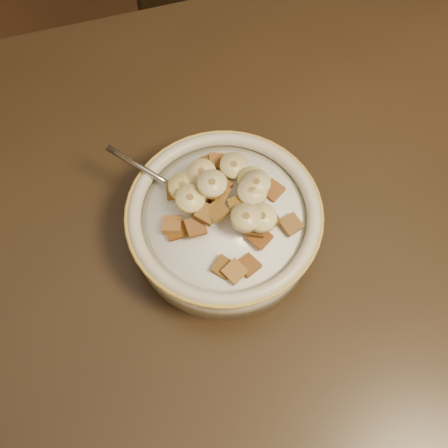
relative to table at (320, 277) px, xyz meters
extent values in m
cube|color=#422816|center=(0.00, 0.00, -0.78)|extent=(4.00, 4.50, 0.10)
cube|color=#302213|center=(0.00, 0.00, 0.00)|extent=(1.43, 0.95, 0.04)
cube|color=black|center=(0.08, 0.48, -0.28)|extent=(0.45, 0.45, 0.90)
cylinder|color=beige|center=(-0.10, 0.07, 0.04)|extent=(0.20, 0.20, 0.05)
cylinder|color=white|center=(-0.10, 0.07, 0.07)|extent=(0.17, 0.17, 0.00)
ellipsoid|color=#A4A5B0|center=(-0.12, 0.09, 0.07)|extent=(0.06, 0.06, 0.01)
cube|color=brown|center=(-0.03, 0.04, 0.08)|extent=(0.03, 0.03, 0.01)
cube|color=brown|center=(-0.10, 0.09, 0.09)|extent=(0.03, 0.03, 0.01)
cube|color=brown|center=(-0.07, 0.03, 0.08)|extent=(0.03, 0.03, 0.01)
cube|color=#653210|center=(-0.15, 0.06, 0.08)|extent=(0.02, 0.02, 0.01)
cube|color=brown|center=(-0.06, 0.08, 0.08)|extent=(0.03, 0.03, 0.01)
cube|color=brown|center=(-0.12, 0.07, 0.09)|extent=(0.03, 0.03, 0.01)
cube|color=#98661B|center=(-0.14, 0.11, 0.08)|extent=(0.02, 0.02, 0.01)
cube|color=#955222|center=(-0.09, 0.13, 0.08)|extent=(0.02, 0.02, 0.01)
cube|color=#92631D|center=(-0.08, 0.07, 0.09)|extent=(0.02, 0.02, 0.01)
cube|color=brown|center=(-0.11, 0.01, 0.07)|extent=(0.03, 0.03, 0.01)
cube|color=brown|center=(-0.09, 0.01, 0.07)|extent=(0.03, 0.03, 0.01)
cube|color=brown|center=(-0.04, 0.09, 0.07)|extent=(0.03, 0.03, 0.01)
cube|color=brown|center=(-0.07, 0.04, 0.08)|extent=(0.03, 0.03, 0.01)
cube|color=brown|center=(-0.10, 0.13, 0.08)|extent=(0.02, 0.02, 0.01)
cube|color=#955D26|center=(-0.07, 0.05, 0.09)|extent=(0.03, 0.03, 0.01)
cube|color=brown|center=(-0.05, 0.09, 0.08)|extent=(0.03, 0.03, 0.01)
cube|color=brown|center=(-0.10, 0.07, 0.09)|extent=(0.03, 0.03, 0.01)
cube|color=brown|center=(-0.13, 0.11, 0.08)|extent=(0.02, 0.03, 0.01)
cube|color=#975C2A|center=(-0.15, 0.07, 0.08)|extent=(0.03, 0.03, 0.01)
cube|color=brown|center=(-0.13, 0.06, 0.08)|extent=(0.02, 0.02, 0.01)
cube|color=brown|center=(-0.09, 0.10, 0.08)|extent=(0.03, 0.03, 0.01)
cube|color=olive|center=(-0.10, 0.00, 0.08)|extent=(0.03, 0.03, 0.01)
cube|color=#955E2D|center=(-0.05, 0.05, 0.08)|extent=(0.02, 0.02, 0.01)
cylinder|color=#D1BA74|center=(-0.13, 0.10, 0.09)|extent=(0.04, 0.04, 0.01)
cylinder|color=#FAE0A5|center=(-0.13, 0.08, 0.10)|extent=(0.04, 0.04, 0.01)
cylinder|color=beige|center=(-0.10, 0.09, 0.10)|extent=(0.04, 0.04, 0.01)
cylinder|color=#FFE69B|center=(-0.11, 0.12, 0.09)|extent=(0.04, 0.04, 0.01)
cylinder|color=beige|center=(-0.06, 0.08, 0.10)|extent=(0.04, 0.04, 0.01)
cylinder|color=#C9BB84|center=(-0.06, 0.08, 0.10)|extent=(0.04, 0.04, 0.01)
cylinder|color=beige|center=(-0.07, 0.12, 0.09)|extent=(0.04, 0.04, 0.01)
cylinder|color=#EAD58B|center=(-0.08, 0.05, 0.10)|extent=(0.04, 0.04, 0.01)
cylinder|color=#F3E686|center=(-0.06, 0.04, 0.10)|extent=(0.04, 0.04, 0.02)
cylinder|color=#FFEE7E|center=(-0.06, 0.09, 0.09)|extent=(0.04, 0.04, 0.01)
camera|label=1|loc=(-0.16, -0.20, 0.61)|focal=45.00mm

